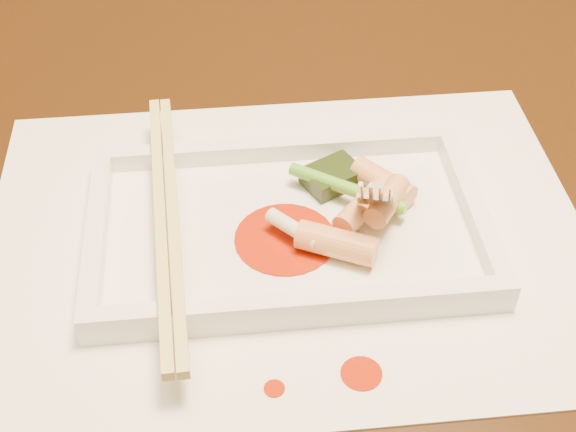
{
  "coord_description": "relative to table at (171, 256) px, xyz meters",
  "views": [
    {
      "loc": [
        0.05,
        -0.47,
        1.13
      ],
      "look_at": [
        0.09,
        -0.09,
        0.77
      ],
      "focal_mm": 50.0,
      "sensor_mm": 36.0,
      "label": 1
    }
  ],
  "objects": [
    {
      "name": "table",
      "position": [
        0.0,
        0.0,
        0.0
      ],
      "size": [
        1.4,
        0.9,
        0.75
      ],
      "color": "black",
      "rests_on": "ground"
    },
    {
      "name": "placemat",
      "position": [
        0.09,
        -0.09,
        0.1
      ],
      "size": [
        0.4,
        0.3,
        0.0
      ],
      "primitive_type": "cube",
      "color": "white",
      "rests_on": "table"
    },
    {
      "name": "sauce_splatter_a",
      "position": [
        0.12,
        -0.2,
        0.1
      ],
      "size": [
        0.02,
        0.02,
        0.0
      ],
      "primitive_type": "cylinder",
      "color": "#B42105",
      "rests_on": "placemat"
    },
    {
      "name": "sauce_splatter_b",
      "position": [
        0.07,
        -0.21,
        0.1
      ],
      "size": [
        0.01,
        0.01,
        0.0
      ],
      "primitive_type": "cylinder",
      "color": "#B42105",
      "rests_on": "placemat"
    },
    {
      "name": "plate_base",
      "position": [
        0.09,
        -0.09,
        0.11
      ],
      "size": [
        0.26,
        0.16,
        0.01
      ],
      "primitive_type": "cube",
      "color": "white",
      "rests_on": "placemat"
    },
    {
      "name": "plate_rim_far",
      "position": [
        0.09,
        -0.01,
        0.12
      ],
      "size": [
        0.26,
        0.01,
        0.01
      ],
      "primitive_type": "cube",
      "color": "white",
      "rests_on": "plate_base"
    },
    {
      "name": "plate_rim_near",
      "position": [
        0.09,
        -0.16,
        0.12
      ],
      "size": [
        0.26,
        0.01,
        0.01
      ],
      "primitive_type": "cube",
      "color": "white",
      "rests_on": "plate_base"
    },
    {
      "name": "plate_rim_left",
      "position": [
        -0.04,
        -0.09,
        0.12
      ],
      "size": [
        0.01,
        0.14,
        0.01
      ],
      "primitive_type": "cube",
      "color": "white",
      "rests_on": "plate_base"
    },
    {
      "name": "plate_rim_right",
      "position": [
        0.21,
        -0.09,
        0.12
      ],
      "size": [
        0.01,
        0.14,
        0.01
      ],
      "primitive_type": "cube",
      "color": "white",
      "rests_on": "plate_base"
    },
    {
      "name": "veg_piece",
      "position": [
        0.12,
        -0.05,
        0.12
      ],
      "size": [
        0.05,
        0.04,
        0.01
      ],
      "primitive_type": "cube",
      "rotation": [
        0.0,
        0.0,
        0.49
      ],
      "color": "black",
      "rests_on": "plate_base"
    },
    {
      "name": "scallion_white",
      "position": [
        0.09,
        -0.1,
        0.12
      ],
      "size": [
        0.03,
        0.04,
        0.01
      ],
      "primitive_type": "cylinder",
      "rotation": [
        1.57,
        0.0,
        0.75
      ],
      "color": "#EAEACC",
      "rests_on": "plate_base"
    },
    {
      "name": "scallion_green",
      "position": [
        0.13,
        -0.07,
        0.12
      ],
      "size": [
        0.08,
        0.06,
        0.01
      ],
      "primitive_type": "cylinder",
      "rotation": [
        1.57,
        0.0,
        0.97
      ],
      "color": "#439B19",
      "rests_on": "plate_base"
    },
    {
      "name": "chopstick_a",
      "position": [
        0.01,
        -0.09,
        0.13
      ],
      "size": [
        0.02,
        0.25,
        0.01
      ],
      "primitive_type": "cube",
      "rotation": [
        0.0,
        0.0,
        0.05
      ],
      "color": "#E3C871",
      "rests_on": "plate_rim_near"
    },
    {
      "name": "chopstick_b",
      "position": [
        0.01,
        -0.09,
        0.13
      ],
      "size": [
        0.02,
        0.25,
        0.01
      ],
      "primitive_type": "cube",
      "rotation": [
        0.0,
        0.0,
        0.05
      ],
      "color": "#E3C871",
      "rests_on": "plate_rim_near"
    },
    {
      "name": "fork",
      "position": [
        0.16,
        -0.07,
        0.18
      ],
      "size": [
        0.09,
        0.1,
        0.14
      ],
      "primitive_type": null,
      "color": "silver",
      "rests_on": "plate_base"
    },
    {
      "name": "sauce_blob_0",
      "position": [
        0.09,
        -0.1,
        0.11
      ],
      "size": [
        0.07,
        0.07,
        0.0
      ],
      "primitive_type": "cylinder",
      "color": "#B42105",
      "rests_on": "plate_base"
    },
    {
      "name": "rice_cake_0",
      "position": [
        0.16,
        -0.06,
        0.12
      ],
      "size": [
        0.04,
        0.05,
        0.02
      ],
      "primitive_type": "cylinder",
      "rotation": [
        1.57,
        0.0,
        0.7
      ],
      "color": "#F4BB72",
      "rests_on": "plate_base"
    },
    {
      "name": "rice_cake_1",
      "position": [
        0.12,
        -0.12,
        0.12
      ],
      "size": [
        0.05,
        0.04,
        0.02
      ],
      "primitive_type": "cylinder",
      "rotation": [
        1.57,
        0.0,
        1.12
      ],
      "color": "#F4BB72",
      "rests_on": "plate_base"
    },
    {
      "name": "rice_cake_2",
      "position": [
        0.15,
        -0.09,
        0.13
      ],
      "size": [
        0.04,
        0.04,
        0.02
      ],
      "primitive_type": "cylinder",
      "rotation": [
        1.57,
        0.0,
        2.53
      ],
      "color": "#F4BB72",
      "rests_on": "plate_base"
    },
    {
      "name": "rice_cake_3",
      "position": [
        0.14,
        -0.09,
        0.12
      ],
      "size": [
        0.05,
        0.05,
        0.02
      ],
      "primitive_type": "cylinder",
      "rotation": [
        1.57,
        0.0,
        2.4
      ],
      "color": "#F4BB72",
      "rests_on": "plate_base"
    }
  ]
}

